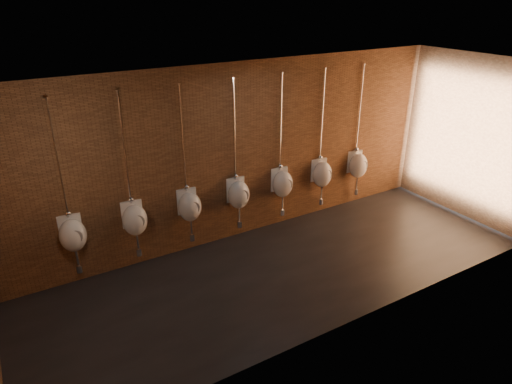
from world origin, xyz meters
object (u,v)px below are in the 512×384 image
urinal_4 (282,183)px  urinal_0 (73,234)px  urinal_1 (135,219)px  urinal_2 (190,206)px  urinal_5 (322,173)px  urinal_3 (239,194)px  urinal_6 (358,165)px

urinal_4 → urinal_0: bearing=180.0°
urinal_0 → urinal_1: same height
urinal_2 → urinal_1: bearing=180.0°
urinal_2 → urinal_5: size_ratio=1.00×
urinal_0 → urinal_3: (2.85, 0.00, 0.00)m
urinal_1 → urinal_6: size_ratio=1.00×
urinal_0 → urinal_2: size_ratio=1.00×
urinal_1 → urinal_5: bearing=0.0°
urinal_2 → urinal_5: same height
urinal_3 → urinal_5: (1.90, 0.00, 0.00)m
urinal_6 → urinal_1: bearing=180.0°
urinal_0 → urinal_4: 3.80m
urinal_0 → urinal_2: bearing=0.0°
urinal_5 → urinal_3: bearing=180.0°
urinal_2 → urinal_4: size_ratio=1.00×
urinal_0 → urinal_6: (5.70, 0.00, 0.00)m
urinal_5 → urinal_6: bearing=0.0°
urinal_0 → urinal_5: same height
urinal_0 → urinal_3: size_ratio=1.00×
urinal_0 → urinal_5: size_ratio=1.00×
urinal_4 → urinal_5: size_ratio=1.00×
urinal_0 → urinal_4: same height
urinal_1 → urinal_2: size_ratio=1.00×
urinal_1 → urinal_5: 3.80m
urinal_6 → urinal_5: bearing=180.0°
urinal_4 → urinal_2: bearing=180.0°
urinal_2 → urinal_3: 0.95m
urinal_3 → urinal_5: same height
urinal_4 → urinal_6: (1.90, 0.00, 0.00)m
urinal_1 → urinal_3: same height
urinal_4 → urinal_5: same height
urinal_0 → urinal_6: same height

